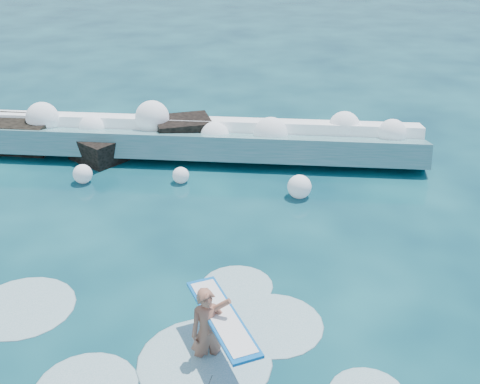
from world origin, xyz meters
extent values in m
plane|color=#072839|center=(0.00, 0.00, 0.00)|extent=(200.00, 200.00, 0.00)
cube|color=teal|center=(-0.81, 7.10, 0.40)|extent=(15.99, 2.43, 1.33)
cube|color=white|center=(-0.81, 7.90, 0.80)|extent=(15.99, 1.13, 0.62)
cube|color=black|center=(-6.69, 7.18, 0.42)|extent=(2.30, 1.77, 1.21)
cube|color=black|center=(-3.69, 6.38, 0.32)|extent=(2.11, 2.02, 0.93)
cube|color=black|center=(-0.99, 7.58, 0.45)|extent=(2.25, 2.03, 1.30)
imported|color=#A9664F|center=(1.32, -2.83, 0.62)|extent=(0.81, 0.69, 1.89)
cube|color=blue|center=(1.60, -2.78, 0.95)|extent=(1.72, 2.56, 0.06)
cube|color=white|center=(1.60, -2.78, 0.96)|extent=(1.52, 2.32, 0.06)
sphere|color=white|center=(-5.88, 7.29, 1.08)|extent=(1.13, 1.13, 1.13)
sphere|color=white|center=(-4.16, 7.34, 0.76)|extent=(0.91, 0.91, 0.91)
sphere|color=white|center=(-2.05, 7.49, 1.16)|extent=(1.17, 1.17, 1.17)
sphere|color=white|center=(0.17, 7.09, 0.71)|extent=(0.99, 0.99, 0.99)
sphere|color=white|center=(2.07, 7.04, 0.87)|extent=(1.14, 1.14, 1.14)
sphere|color=white|center=(4.55, 7.88, 0.90)|extent=(1.08, 1.08, 1.08)
sphere|color=white|center=(6.09, 7.27, 0.97)|extent=(0.92, 0.92, 0.92)
sphere|color=white|center=(-3.65, 4.59, 0.29)|extent=(0.60, 0.60, 0.60)
sphere|color=white|center=(-0.62, 4.88, 0.24)|extent=(0.52, 0.52, 0.52)
sphere|color=white|center=(3.06, 4.24, 0.32)|extent=(0.72, 0.72, 0.72)
ellipsoid|color=silver|center=(1.27, -2.97, 0.00)|extent=(2.65, 2.65, 0.13)
ellipsoid|color=silver|center=(2.54, -1.74, 0.00)|extent=(2.15, 2.15, 0.11)
ellipsoid|color=silver|center=(-2.95, -1.65, 0.00)|extent=(2.30, 2.30, 0.12)
ellipsoid|color=silver|center=(1.65, -0.42, 0.00)|extent=(1.67, 1.67, 0.08)
camera|label=1|loc=(2.77, -11.79, 8.17)|focal=45.00mm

